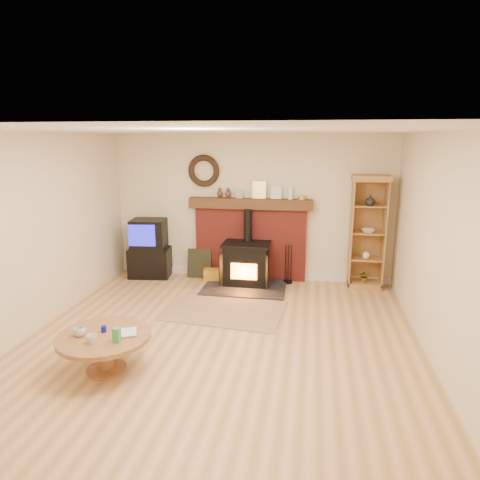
% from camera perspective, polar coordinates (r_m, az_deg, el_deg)
% --- Properties ---
extents(ground, '(5.50, 5.50, 0.00)m').
position_cam_1_polar(ground, '(5.51, -2.80, -13.81)').
color(ground, '#AB8347').
rests_on(ground, ground).
extents(room_shell, '(5.02, 5.52, 2.61)m').
position_cam_1_polar(room_shell, '(5.06, -2.99, 4.28)').
color(room_shell, beige).
rests_on(room_shell, ground).
extents(chimney_breast, '(2.20, 0.22, 1.78)m').
position_cam_1_polar(chimney_breast, '(7.71, 1.41, 0.58)').
color(chimney_breast, maroon).
rests_on(chimney_breast, ground).
extents(wood_stove, '(1.40, 1.00, 1.31)m').
position_cam_1_polar(wood_stove, '(7.45, 0.82, -3.33)').
color(wood_stove, black).
rests_on(wood_stove, ground).
extents(area_rug, '(1.82, 1.34, 0.01)m').
position_cam_1_polar(area_rug, '(6.48, -1.99, -9.37)').
color(area_rug, brown).
rests_on(area_rug, ground).
extents(tv_unit, '(0.79, 0.59, 1.08)m').
position_cam_1_polar(tv_unit, '(8.07, -11.97, -1.23)').
color(tv_unit, black).
rests_on(tv_unit, ground).
extents(curio_cabinet, '(0.62, 0.45, 1.93)m').
position_cam_1_polar(curio_cabinet, '(7.55, 16.61, 1.02)').
color(curio_cabinet, olive).
rests_on(curio_cabinet, ground).
extents(firelog_box, '(0.37, 0.26, 0.21)m').
position_cam_1_polar(firelog_box, '(7.76, -3.55, -4.69)').
color(firelog_box, yellow).
rests_on(firelog_box, ground).
extents(leaning_painting, '(0.45, 0.12, 0.53)m').
position_cam_1_polar(leaning_painting, '(7.92, -5.44, -3.12)').
color(leaning_painting, black).
rests_on(leaning_painting, ground).
extents(fire_tools, '(0.16, 0.16, 0.70)m').
position_cam_1_polar(fire_tools, '(7.67, 6.42, -4.77)').
color(fire_tools, black).
rests_on(fire_tools, ground).
extents(coffee_table, '(1.01, 1.01, 0.59)m').
position_cam_1_polar(coffee_table, '(5.03, -17.68, -12.78)').
color(coffee_table, brown).
rests_on(coffee_table, ground).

